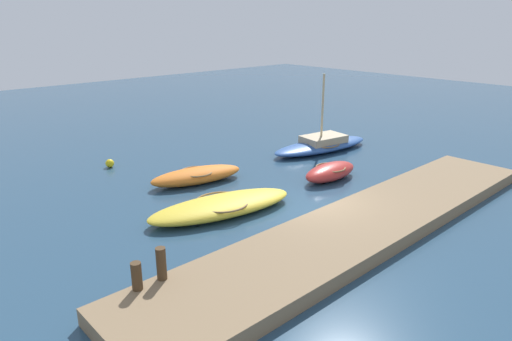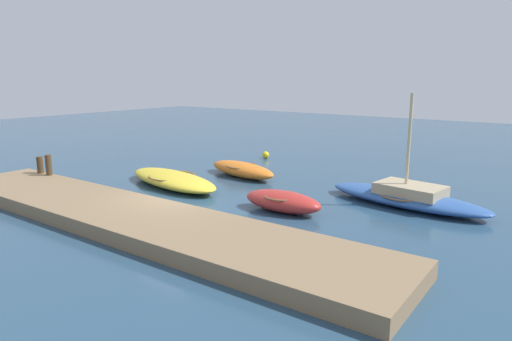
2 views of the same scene
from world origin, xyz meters
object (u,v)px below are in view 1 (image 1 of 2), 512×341
Objects in this scene: motorboat_yellow at (222,206)px; dinghy_red at (330,172)px; mooring_post_mid_west at (161,264)px; sailboat_blue at (322,144)px; marker_buoy at (110,163)px; rowboat_orange at (197,175)px; mooring_post_west at (137,276)px.

motorboat_yellow is 1.98× the size of dinghy_red.
mooring_post_mid_west reaches higher than motorboat_yellow.
motorboat_yellow is at bearing 176.13° from dinghy_red.
sailboat_blue reaches higher than dinghy_red.
motorboat_yellow is at bearing -85.85° from marker_buoy.
mooring_post_mid_west reaches higher than rowboat_orange.
marker_buoy is at bearing 67.67° from mooring_post_west.
sailboat_blue is 15.64× the size of marker_buoy.
rowboat_orange reaches higher than motorboat_yellow.
sailboat_blue reaches higher than mooring_post_mid_west.
mooring_post_mid_west reaches higher than mooring_post_west.
marker_buoy is (-0.60, 8.29, -0.10)m from motorboat_yellow.
mooring_post_mid_west is at bearing -165.61° from dinghy_red.
dinghy_red reaches higher than rowboat_orange.
dinghy_red is at bearing 8.17° from motorboat_yellow.
mooring_post_west reaches higher than marker_buoy.
dinghy_red reaches higher than marker_buoy.
rowboat_orange is 4.88× the size of mooring_post_mid_west.
marker_buoy is at bearing 127.45° from dinghy_red.
rowboat_orange is 6.17m from dinghy_red.
rowboat_orange is 1.44× the size of dinghy_red.
dinghy_red is 7.39× the size of marker_buoy.
mooring_post_west reaches higher than rowboat_orange.
sailboat_blue is at bearing 22.69° from mooring_post_west.
mooring_post_mid_west is at bearing -133.44° from motorboat_yellow.
marker_buoy is (-6.73, 8.65, -0.18)m from dinghy_red.
mooring_post_west is at bearing -148.84° from sailboat_blue.
motorboat_yellow is (-1.30, -3.47, -0.04)m from rowboat_orange.
mooring_post_west is 12.44m from marker_buoy.
mooring_post_west is 0.83× the size of mooring_post_mid_west.
mooring_post_mid_west is at bearing 0.00° from mooring_post_west.
motorboat_yellow is 14.62× the size of marker_buoy.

